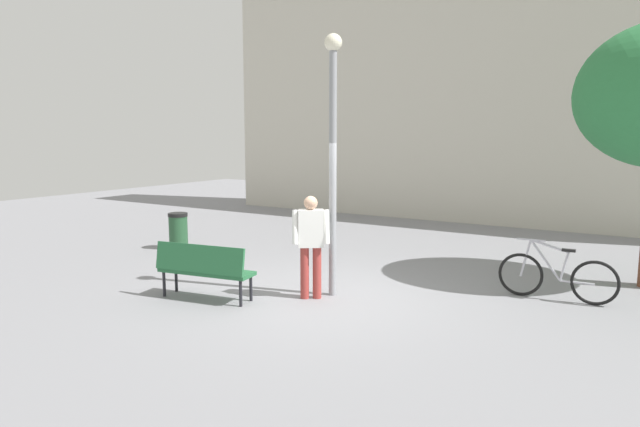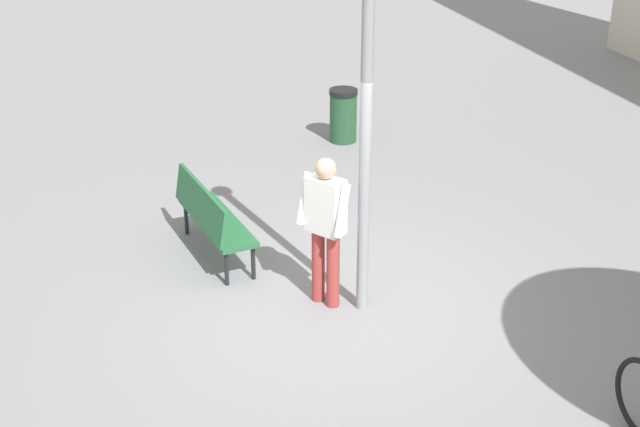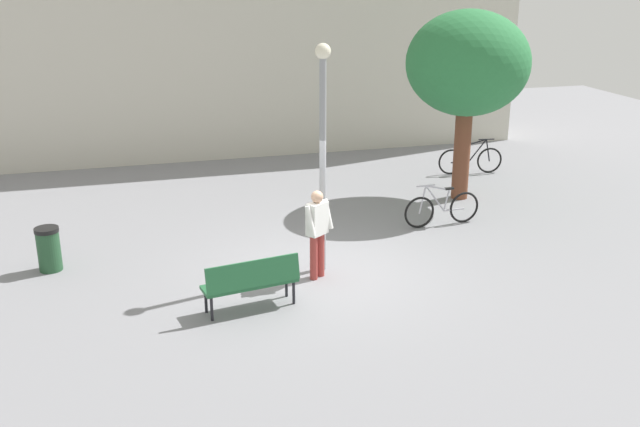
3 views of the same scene
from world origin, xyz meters
The scene contains 7 objects.
ground_plane centered at (0.00, 0.00, 0.00)m, with size 36.00×36.00×0.00m, color gray.
building_facade centered at (0.00, 9.82, 3.94)m, with size 17.70×2.00×7.87m, color beige.
lamppost centered at (0.11, 0.22, 2.54)m, with size 0.28×0.28×4.20m.
person_by_lamppost centered at (-0.09, -0.13, 0.97)m, with size 0.61×0.53×1.67m.
park_bench centered at (-1.49, -1.12, 0.55)m, with size 1.66×0.74×0.92m.
bicycle_silver centered at (3.29, 1.87, 0.38)m, with size 1.81×0.15×0.97m.
trash_bin centered at (-4.85, 1.55, 0.43)m, with size 0.45×0.45×0.85m.
Camera 1 is at (4.70, -7.49, 2.63)m, focal length 31.32 mm.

